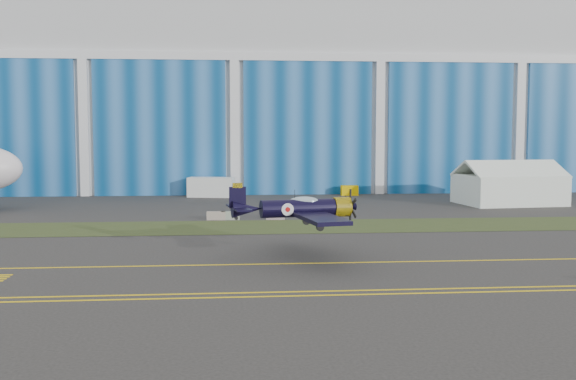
{
  "coord_description": "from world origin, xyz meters",
  "views": [
    {
      "loc": [
        -0.87,
        -51.85,
        9.2
      ],
      "look_at": [
        4.25,
        6.54,
        4.27
      ],
      "focal_mm": 42.0,
      "sensor_mm": 36.0,
      "label": 1
    }
  ],
  "objects": [
    {
      "name": "hangar",
      "position": [
        0.0,
        71.79,
        14.96
      ],
      "size": [
        220.0,
        45.7,
        30.0
      ],
      "color": "silver",
      "rests_on": "ground"
    },
    {
      "name": "tent",
      "position": [
        35.48,
        32.75,
        2.9
      ],
      "size": [
        13.32,
        10.33,
        5.8
      ],
      "rotation": [
        0.0,
        0.0,
        0.1
      ],
      "color": "white",
      "rests_on": "ground"
    },
    {
      "name": "warbird",
      "position": [
        4.25,
        -2.46,
        3.67
      ],
      "size": [
        12.98,
        14.8,
        3.88
      ],
      "rotation": [
        0.0,
        0.0,
        0.18
      ],
      "color": "black",
      "rests_on": "ground"
    },
    {
      "name": "tug",
      "position": [
        17.01,
        47.01,
        0.73
      ],
      "size": [
        2.58,
        1.69,
        1.46
      ],
      "primitive_type": "cube",
      "rotation": [
        0.0,
        0.0,
        -0.05
      ],
      "color": "#E7BB00",
      "rests_on": "ground"
    },
    {
      "name": "barrier_c",
      "position": [
        4.04,
        19.59,
        0.45
      ],
      "size": [
        2.05,
        0.82,
        0.9
      ],
      "primitive_type": "cube",
      "rotation": [
        0.0,
        0.0,
        -0.11
      ],
      "color": "gray",
      "rests_on": "ground"
    },
    {
      "name": "edge_line_near",
      "position": [
        0.0,
        -14.5,
        0.01
      ],
      "size": [
        80.0,
        0.2,
        0.02
      ],
      "primitive_type": "cube",
      "color": "yellow",
      "rests_on": "ground"
    },
    {
      "name": "barrier_a",
      "position": [
        -2.28,
        19.79,
        0.45
      ],
      "size": [
        2.02,
        0.67,
        0.9
      ],
      "primitive_type": "cube",
      "rotation": [
        0.0,
        0.0,
        -0.03
      ],
      "color": "#9F9184",
      "rests_on": "ground"
    },
    {
      "name": "taxiway_centreline",
      "position": [
        0.0,
        -5.0,
        0.01
      ],
      "size": [
        200.0,
        0.2,
        0.02
      ],
      "primitive_type": "cube",
      "color": "yellow",
      "rests_on": "ground"
    },
    {
      "name": "shipping_container",
      "position": [
        -3.49,
        46.11,
        1.43
      ],
      "size": [
        7.0,
        3.98,
        2.85
      ],
      "primitive_type": "cube",
      "rotation": [
        0.0,
        0.0,
        -0.22
      ],
      "color": "silver",
      "rests_on": "ground"
    },
    {
      "name": "grass_median",
      "position": [
        0.0,
        14.0,
        0.02
      ],
      "size": [
        260.0,
        10.0,
        0.02
      ],
      "primitive_type": "cube",
      "color": "#475128",
      "rests_on": "ground"
    },
    {
      "name": "edge_line_far",
      "position": [
        0.0,
        -13.5,
        0.01
      ],
      "size": [
        80.0,
        0.2,
        0.02
      ],
      "primitive_type": "cube",
      "color": "yellow",
      "rests_on": "ground"
    },
    {
      "name": "ground",
      "position": [
        0.0,
        0.0,
        0.0
      ],
      "size": [
        260.0,
        260.0,
        0.0
      ],
      "primitive_type": "plane",
      "color": "#343230",
      "rests_on": "ground"
    },
    {
      "name": "barrier_b",
      "position": [
        -0.8,
        19.78,
        0.45
      ],
      "size": [
        2.0,
        0.61,
        0.9
      ],
      "primitive_type": "cube",
      "rotation": [
        0.0,
        0.0,
        -0.0
      ],
      "color": "gray",
      "rests_on": "ground"
    }
  ]
}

